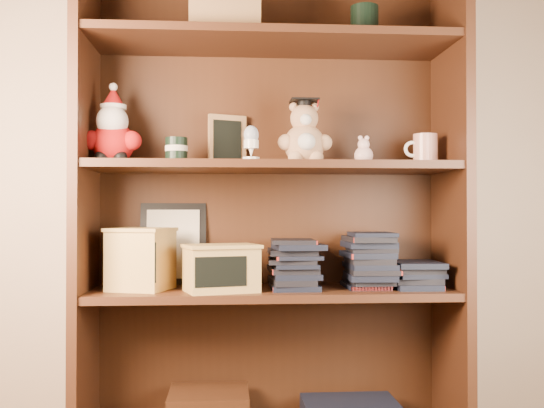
# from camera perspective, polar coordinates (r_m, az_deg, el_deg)

# --- Properties ---
(bookcase) EXTENTS (1.20, 0.35, 1.60)m
(bookcase) POSITION_cam_1_polar(r_m,az_deg,el_deg) (2.08, -0.17, -1.16)
(bookcase) COLOR #402112
(bookcase) RESTS_ON ground
(shelf_lower) EXTENTS (1.14, 0.33, 0.02)m
(shelf_lower) POSITION_cam_1_polar(r_m,az_deg,el_deg) (2.04, -0.00, -7.96)
(shelf_lower) COLOR #402112
(shelf_lower) RESTS_ON ground
(shelf_upper) EXTENTS (1.14, 0.33, 0.02)m
(shelf_upper) POSITION_cam_1_polar(r_m,az_deg,el_deg) (2.03, -0.00, 3.32)
(shelf_upper) COLOR #402112
(shelf_upper) RESTS_ON ground
(santa_plush) EXTENTS (0.18, 0.13, 0.26)m
(santa_plush) POSITION_cam_1_polar(r_m,az_deg,el_deg) (2.06, -14.09, 6.26)
(santa_plush) COLOR #A50F0F
(santa_plush) RESTS_ON shelf_upper
(teachers_tin) EXTENTS (0.07, 0.07, 0.08)m
(teachers_tin) POSITION_cam_1_polar(r_m,az_deg,el_deg) (2.04, -8.57, 4.82)
(teachers_tin) COLOR black
(teachers_tin) RESTS_ON shelf_upper
(chalkboard_plaque) EXTENTS (0.13, 0.10, 0.17)m
(chalkboard_plaque) POSITION_cam_1_polar(r_m,az_deg,el_deg) (2.15, -4.03, 5.63)
(chalkboard_plaque) COLOR #9E7547
(chalkboard_plaque) RESTS_ON shelf_upper
(egg_cup) EXTENTS (0.05, 0.05, 0.11)m
(egg_cup) POSITION_cam_1_polar(r_m,az_deg,el_deg) (1.96, -1.88, 5.58)
(egg_cup) COLOR white
(egg_cup) RESTS_ON shelf_upper
(grad_teddy_bear) EXTENTS (0.17, 0.15, 0.21)m
(grad_teddy_bear) POSITION_cam_1_polar(r_m,az_deg,el_deg) (2.04, 2.93, 5.91)
(grad_teddy_bear) COLOR tan
(grad_teddy_bear) RESTS_ON shelf_upper
(pink_figurine) EXTENTS (0.06, 0.06, 0.09)m
(pink_figurine) POSITION_cam_1_polar(r_m,az_deg,el_deg) (2.08, 8.21, 4.56)
(pink_figurine) COLOR beige
(pink_figurine) RESTS_ON shelf_upper
(teacher_mug) EXTENTS (0.11, 0.08, 0.10)m
(teacher_mug) POSITION_cam_1_polar(r_m,az_deg,el_deg) (2.13, 13.52, 4.80)
(teacher_mug) COLOR silver
(teacher_mug) RESTS_ON shelf_upper
(certificate_frame) EXTENTS (0.22, 0.06, 0.27)m
(certificate_frame) POSITION_cam_1_polar(r_m,az_deg,el_deg) (2.17, -8.85, -3.55)
(certificate_frame) COLOR black
(certificate_frame) RESTS_ON shelf_lower
(treats_box) EXTENTS (0.22, 0.22, 0.19)m
(treats_box) POSITION_cam_1_polar(r_m,az_deg,el_deg) (2.04, -11.66, -4.81)
(treats_box) COLOR tan
(treats_box) RESTS_ON shelf_lower
(pencils_box) EXTENTS (0.26, 0.21, 0.14)m
(pencils_box) POSITION_cam_1_polar(r_m,az_deg,el_deg) (1.96, -4.58, -5.71)
(pencils_box) COLOR tan
(pencils_box) RESTS_ON shelf_lower
(book_stack_left) EXTENTS (0.14, 0.20, 0.16)m
(book_stack_left) POSITION_cam_1_polar(r_m,az_deg,el_deg) (2.04, 2.01, -5.35)
(book_stack_left) COLOR black
(book_stack_left) RESTS_ON shelf_lower
(book_stack_mid) EXTENTS (0.14, 0.20, 0.18)m
(book_stack_mid) POSITION_cam_1_polar(r_m,az_deg,el_deg) (2.08, 8.65, -5.04)
(book_stack_mid) COLOR black
(book_stack_mid) RESTS_ON shelf_lower
(book_stack_right) EXTENTS (0.14, 0.20, 0.08)m
(book_stack_right) POSITION_cam_1_polar(r_m,az_deg,el_deg) (2.12, 12.58, -6.24)
(book_stack_right) COLOR black
(book_stack_right) RESTS_ON shelf_lower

